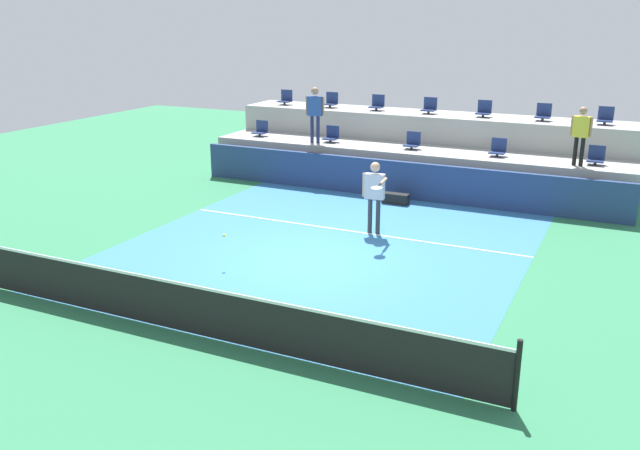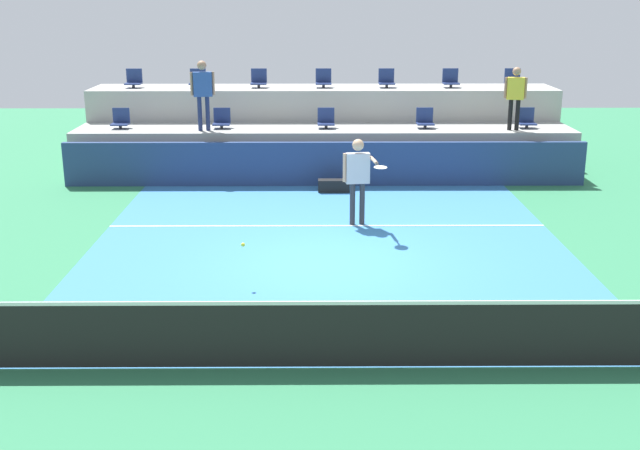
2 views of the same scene
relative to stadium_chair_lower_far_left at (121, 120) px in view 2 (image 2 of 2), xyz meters
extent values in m
plane|color=#2D754C|center=(5.32, -7.23, -1.46)|extent=(40.00, 40.00, 0.00)
cube|color=teal|center=(5.32, -6.23, -1.46)|extent=(9.00, 10.00, 0.01)
cube|color=white|center=(5.32, -4.83, -1.46)|extent=(9.00, 0.06, 0.00)
cube|color=black|center=(5.32, -11.23, -1.01)|extent=(10.40, 0.01, 0.87)
cube|color=white|center=(5.32, -11.23, -0.57)|extent=(10.40, 0.02, 0.05)
cube|color=navy|center=(5.32, -1.23, -0.91)|extent=(13.00, 0.16, 1.10)
cube|color=#9E9E99|center=(5.32, 0.07, -0.84)|extent=(13.00, 1.80, 1.25)
cube|color=#9E9E99|center=(5.32, 1.87, -0.41)|extent=(13.00, 1.80, 2.10)
cylinder|color=#2D2D33|center=(0.00, -0.08, -0.16)|extent=(0.08, 0.08, 0.10)
cube|color=navy|center=(0.00, -0.08, -0.09)|extent=(0.44, 0.40, 0.04)
cube|color=navy|center=(0.00, 0.10, 0.12)|extent=(0.44, 0.04, 0.38)
cylinder|color=#2D2D33|center=(2.64, -0.08, -0.16)|extent=(0.08, 0.08, 0.10)
cube|color=navy|center=(2.64, -0.08, -0.09)|extent=(0.44, 0.40, 0.04)
cube|color=navy|center=(2.64, 0.10, 0.12)|extent=(0.44, 0.04, 0.38)
cylinder|color=#2D2D33|center=(5.36, -0.08, -0.16)|extent=(0.08, 0.08, 0.10)
cube|color=navy|center=(5.36, -0.08, -0.09)|extent=(0.44, 0.40, 0.04)
cube|color=navy|center=(5.36, 0.10, 0.12)|extent=(0.44, 0.04, 0.38)
cylinder|color=#2D2D33|center=(7.95, -0.08, -0.16)|extent=(0.08, 0.08, 0.10)
cube|color=navy|center=(7.95, -0.08, -0.09)|extent=(0.44, 0.40, 0.04)
cube|color=navy|center=(7.95, 0.10, 0.12)|extent=(0.44, 0.04, 0.38)
cylinder|color=#2D2D33|center=(10.61, -0.08, -0.16)|extent=(0.08, 0.08, 0.10)
cube|color=navy|center=(10.61, -0.08, -0.09)|extent=(0.44, 0.40, 0.04)
cube|color=navy|center=(10.61, 0.10, 0.12)|extent=(0.44, 0.04, 0.38)
cylinder|color=#2D2D33|center=(0.00, 1.72, 0.69)|extent=(0.08, 0.08, 0.10)
cube|color=navy|center=(0.00, 1.72, 0.76)|extent=(0.44, 0.40, 0.04)
cube|color=navy|center=(0.00, 1.90, 0.97)|extent=(0.44, 0.04, 0.38)
cylinder|color=#2D2D33|center=(1.79, 1.72, 0.69)|extent=(0.08, 0.08, 0.10)
cube|color=navy|center=(1.79, 1.72, 0.76)|extent=(0.44, 0.40, 0.04)
cube|color=navy|center=(1.79, 1.90, 0.97)|extent=(0.44, 0.04, 0.38)
cylinder|color=#2D2D33|center=(3.50, 1.72, 0.69)|extent=(0.08, 0.08, 0.10)
cube|color=navy|center=(3.50, 1.72, 0.76)|extent=(0.44, 0.40, 0.04)
cube|color=navy|center=(3.50, 1.90, 0.97)|extent=(0.44, 0.04, 0.38)
cylinder|color=#2D2D33|center=(5.32, 1.72, 0.69)|extent=(0.08, 0.08, 0.10)
cube|color=navy|center=(5.32, 1.72, 0.76)|extent=(0.44, 0.40, 0.04)
cube|color=navy|center=(5.32, 1.90, 0.97)|extent=(0.44, 0.04, 0.38)
cylinder|color=#2D2D33|center=(7.09, 1.72, 0.69)|extent=(0.08, 0.08, 0.10)
cube|color=navy|center=(7.09, 1.72, 0.76)|extent=(0.44, 0.40, 0.04)
cube|color=navy|center=(7.09, 1.90, 0.97)|extent=(0.44, 0.04, 0.38)
cylinder|color=#2D2D33|center=(8.89, 1.72, 0.69)|extent=(0.08, 0.08, 0.10)
cube|color=navy|center=(8.89, 1.72, 0.76)|extent=(0.44, 0.40, 0.04)
cube|color=navy|center=(8.89, 1.90, 0.97)|extent=(0.44, 0.04, 0.38)
cylinder|color=#2D2D33|center=(10.64, 1.72, 0.69)|extent=(0.08, 0.08, 0.10)
cube|color=navy|center=(10.64, 1.72, 0.76)|extent=(0.44, 0.40, 0.04)
cube|color=navy|center=(10.64, 1.90, 0.97)|extent=(0.44, 0.04, 0.38)
cylinder|color=#2D2D33|center=(5.84, -4.73, -1.02)|extent=(0.12, 0.12, 0.88)
cylinder|color=#2D2D33|center=(6.04, -4.70, -1.02)|extent=(0.12, 0.12, 0.88)
cube|color=#B2B2B7|center=(5.94, -4.71, -0.27)|extent=(0.50, 0.24, 0.63)
sphere|color=tan|center=(5.94, -4.71, 0.21)|extent=(0.27, 0.27, 0.24)
cylinder|color=tan|center=(5.67, -4.75, -0.25)|extent=(0.08, 0.08, 0.59)
cylinder|color=tan|center=(6.25, -4.96, -0.05)|extent=(0.14, 0.56, 0.07)
cylinder|color=black|center=(6.29, -5.34, -0.05)|extent=(0.07, 0.26, 0.04)
ellipsoid|color=silver|center=(6.33, -5.61, -0.05)|extent=(0.30, 0.35, 0.03)
cylinder|color=navy|center=(2.13, -0.40, 0.22)|extent=(0.13, 0.13, 0.87)
cylinder|color=navy|center=(2.33, -0.37, 0.22)|extent=(0.13, 0.13, 0.87)
cube|color=#2D4C8C|center=(2.23, -0.38, 0.96)|extent=(0.49, 0.26, 0.62)
sphere|color=#A87A5B|center=(2.23, -0.38, 1.44)|extent=(0.27, 0.27, 0.24)
cylinder|color=#A87A5B|center=(1.96, -0.43, 0.98)|extent=(0.08, 0.08, 0.58)
cylinder|color=#A87A5B|center=(2.49, -0.34, 0.98)|extent=(0.08, 0.08, 0.58)
cylinder|color=black|center=(10.09, -0.37, 0.18)|extent=(0.13, 0.13, 0.79)
cylinder|color=black|center=(10.26, -0.40, 0.18)|extent=(0.13, 0.13, 0.79)
cube|color=yellow|center=(10.17, -0.38, 0.85)|extent=(0.45, 0.26, 0.56)
sphere|color=#A87A5B|center=(10.17, -0.38, 1.28)|extent=(0.25, 0.25, 0.21)
cylinder|color=#A87A5B|center=(9.93, -0.34, 0.87)|extent=(0.08, 0.08, 0.53)
cylinder|color=#A87A5B|center=(10.42, -0.43, 0.87)|extent=(0.08, 0.08, 0.53)
sphere|color=#CCE033|center=(3.89, -8.27, -0.76)|extent=(0.07, 0.07, 0.07)
cube|color=black|center=(5.52, -1.90, -1.31)|extent=(0.76, 0.28, 0.30)
camera|label=1|loc=(11.58, -19.67, 3.74)|focal=37.86mm
camera|label=2|loc=(5.05, -20.28, 3.12)|focal=43.73mm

